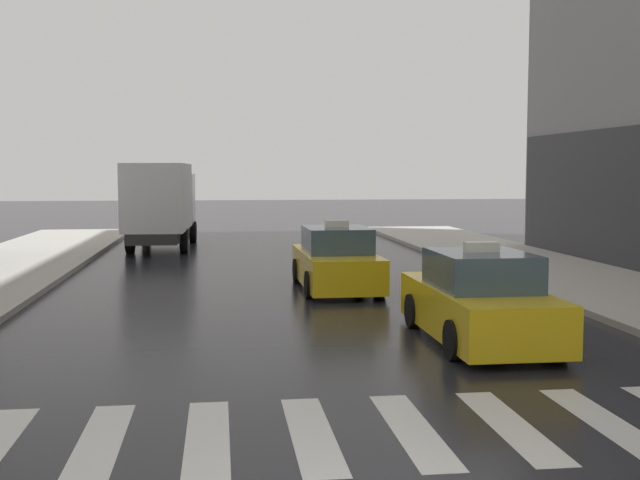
% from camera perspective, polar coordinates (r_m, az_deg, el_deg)
% --- Properties ---
extents(crosswalk_markings, '(11.30, 2.80, 0.01)m').
position_cam_1_polar(crosswalk_markings, '(9.53, 3.08, -13.61)').
color(crosswalk_markings, silver).
rests_on(crosswalk_markings, ground).
extents(taxi_lead, '(1.94, 4.54, 1.80)m').
position_cam_1_polar(taxi_lead, '(14.45, 11.41, -4.36)').
color(taxi_lead, yellow).
rests_on(taxi_lead, ground).
extents(taxi_second, '(1.97, 4.56, 1.80)m').
position_cam_1_polar(taxi_second, '(20.39, 1.18, -1.57)').
color(taxi_second, yellow).
rests_on(taxi_second, ground).
extents(box_truck, '(2.51, 7.61, 3.35)m').
position_cam_1_polar(box_truck, '(31.63, -11.40, 2.69)').
color(box_truck, '#2D2D2D').
rests_on(box_truck, ground).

